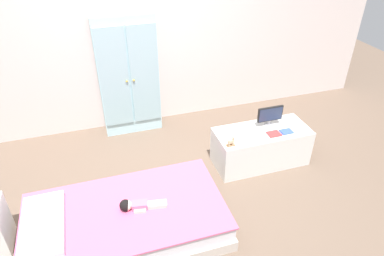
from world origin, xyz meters
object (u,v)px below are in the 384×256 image
Objects in this scene: wardrobe at (128,76)px; tv_monitor at (270,115)px; book_red at (274,134)px; bed at (127,222)px; book_blue at (286,132)px; tv_stand at (261,146)px; doll at (134,205)px; rocking_horse_toy at (231,141)px.

tv_monitor is (1.32, -1.04, -0.18)m from wardrobe.
wardrobe is 1.79m from book_red.
bed is 1.84m from book_blue.
book_blue is at bearing -40.21° from wardrobe.
doll is at bearing -158.98° from tv_stand.
wardrobe reaches higher than bed.
tv_monitor is at bearing 22.07° from doll.
tv_monitor is at bearing 79.17° from book_red.
tv_stand is 0.25m from book_red.
tv_stand is 7.98× the size of book_blue.
book_red is (1.62, 0.46, 0.28)m from bed.
tv_stand is at bearing 19.83° from bed.
rocking_horse_toy is 0.86× the size of book_blue.
book_red is at bearing -43.24° from wardrobe.
wardrobe is 1.90m from book_blue.
tv_monitor reaches higher than doll.
book_red reaches higher than bed.
tv_stand reaches higher than doll.
wardrobe is 13.39× the size of rocking_horse_toy.
bed is 1.66× the size of tv_stand.
tv_stand reaches higher than bed.
rocking_horse_toy is at bearing -175.72° from book_blue.
doll is 1.61m from book_red.
rocking_horse_toy is (1.12, 0.41, 0.32)m from bed.
wardrobe is at bearing 122.11° from rocking_horse_toy.
book_blue is at bearing -24.22° from tv_stand.
rocking_horse_toy is at bearing -174.48° from book_red.
tv_monitor is (1.57, 0.64, 0.23)m from doll.
tv_monitor is 0.24m from book_blue.
tv_monitor is 2.25× the size of book_blue.
book_blue reaches higher than bed.
wardrobe is (0.25, 1.67, 0.41)m from doll.
book_blue is (0.64, 0.05, -0.04)m from rocking_horse_toy.
wardrobe reaches higher than tv_stand.
doll is 3.12× the size of book_blue.
book_blue is at bearing 14.54° from bed.
doll is 2.95× the size of book_red.
tv_monitor is 2.14× the size of book_red.
rocking_horse_toy reaches higher than doll.
rocking_horse_toy is 0.65m from book_blue.
tv_stand is 9.33× the size of rocking_horse_toy.
bed is 1.16× the size of wardrobe.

